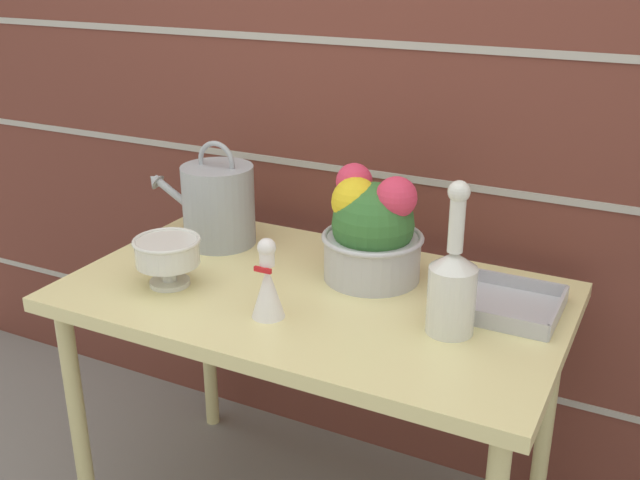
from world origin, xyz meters
TOP-DOWN VIEW (x-y plane):
  - brick_wall at (0.00, 0.46)m, footprint 3.60×0.08m
  - patio_table at (0.00, 0.00)m, footprint 1.20×0.70m
  - watering_can at (-0.38, 0.16)m, footprint 0.34×0.20m
  - crystal_pedestal_bowl at (-0.33, -0.13)m, footprint 0.17×0.17m
  - flower_planter at (0.09, 0.13)m, footprint 0.26×0.26m
  - glass_decanter at (0.36, -0.05)m, footprint 0.10×0.10m
  - figurine_vase at (-0.03, -0.17)m, footprint 0.08×0.08m
  - wire_tray at (0.44, 0.11)m, footprint 0.24×0.23m

SIDE VIEW (x-z plane):
  - patio_table at x=0.00m, z-range 0.30..1.04m
  - wire_tray at x=0.44m, z-range 0.73..0.77m
  - figurine_vase at x=-0.03m, z-range 0.72..0.91m
  - crystal_pedestal_bowl at x=-0.33m, z-range 0.76..0.88m
  - glass_decanter at x=0.36m, z-range 0.68..1.03m
  - watering_can at x=-0.38m, z-range 0.71..1.00m
  - flower_planter at x=0.09m, z-range 0.73..1.01m
  - brick_wall at x=0.00m, z-range 0.00..2.20m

